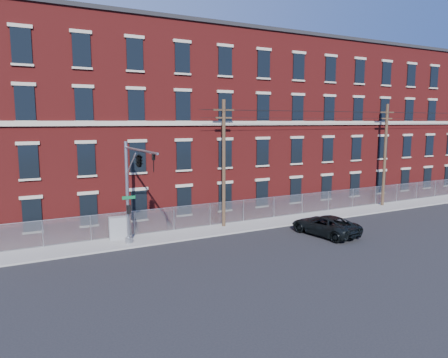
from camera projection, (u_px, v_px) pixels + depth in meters
name	position (u px, v px, depth m)	size (l,w,h in m)	color
ground	(237.00, 250.00, 27.62)	(140.00, 140.00, 0.00)	black
sidewalk	(325.00, 215.00, 37.55)	(65.00, 3.00, 0.12)	gray
mill_building	(270.00, 124.00, 44.26)	(55.30, 14.32, 16.30)	#5F1412
chain_link_fence	(316.00, 202.00, 38.55)	(59.06, 0.06, 1.85)	#A5A8AD
traffic_signal_mast	(136.00, 171.00, 26.01)	(0.90, 6.75, 7.00)	#9EA0A5
utility_pole_near	(224.00, 161.00, 32.72)	(1.80, 0.28, 10.00)	#463523
utility_pole_mid	(385.00, 153.00, 41.06)	(1.80, 0.28, 10.00)	#463523
overhead_wires	(387.00, 114.00, 40.54)	(40.00, 0.62, 0.62)	black
pickup_truck	(325.00, 225.00, 31.15)	(2.47, 5.36, 1.49)	black
utility_cabinet	(118.00, 228.00, 29.66)	(1.28, 0.64, 1.60)	slate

